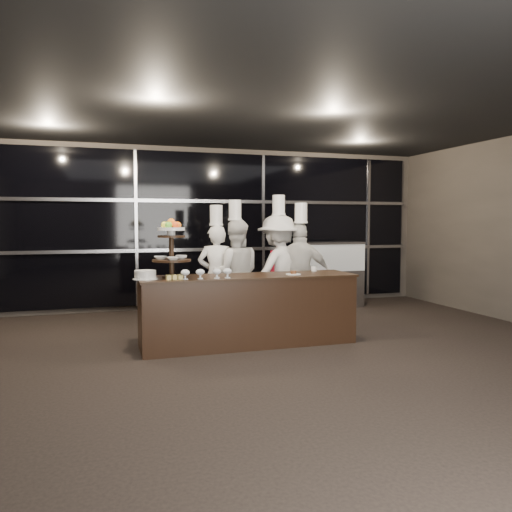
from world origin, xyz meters
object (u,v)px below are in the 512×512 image
object	(u,v)px
display_case	(328,271)
chef_a	(217,274)
display_stand	(171,244)
buffet_counter	(248,310)
chef_d	(301,274)
chef_c	(278,270)
layer_cake	(145,275)
chef_b	(235,273)

from	to	relation	value
display_case	chef_a	size ratio (longest dim) A/B	0.69
display_stand	display_case	distance (m)	4.08
buffet_counter	chef_d	world-z (taller)	chef_d
display_case	chef_c	size ratio (longest dim) A/B	0.64
display_stand	layer_cake	size ratio (longest dim) A/B	2.48
chef_b	chef_c	size ratio (longest dim) A/B	0.96
layer_cake	chef_b	xyz separation A→B (m)	(1.45, 1.17, -0.13)
layer_cake	chef_b	size ratio (longest dim) A/B	0.15
layer_cake	chef_d	size ratio (longest dim) A/B	0.16
buffet_counter	display_stand	bearing A→B (deg)	-179.99
display_case	chef_a	xyz separation A→B (m)	(-2.43, -1.17, 0.13)
display_case	chef_b	xyz separation A→B (m)	(-2.15, -1.23, 0.15)
buffet_counter	display_case	bearing A→B (deg)	45.96
buffet_counter	chef_d	bearing A→B (deg)	37.68
layer_cake	chef_b	world-z (taller)	chef_b
buffet_counter	chef_a	distance (m)	1.24
buffet_counter	layer_cake	bearing A→B (deg)	-177.84
display_stand	display_case	bearing A→B (deg)	35.69
chef_b	display_stand	bearing A→B (deg)	-135.11
chef_a	chef_b	xyz separation A→B (m)	(0.28, -0.06, 0.02)
buffet_counter	chef_b	distance (m)	1.19
display_stand	layer_cake	world-z (taller)	display_stand
layer_cake	chef_d	distance (m)	2.58
display_case	chef_d	distance (m)	1.92
chef_a	display_stand	bearing A→B (deg)	-125.63
chef_a	chef_d	size ratio (longest dim) A/B	0.98
chef_b	chef_d	xyz separation A→B (m)	(0.97, -0.28, -0.02)
chef_a	display_case	bearing A→B (deg)	25.78
buffet_counter	layer_cake	xyz separation A→B (m)	(-1.33, -0.05, 0.51)
display_case	chef_b	size ratio (longest dim) A/B	0.66
layer_cake	chef_b	distance (m)	1.87
layer_cake	display_case	size ratio (longest dim) A/B	0.23
layer_cake	chef_c	size ratio (longest dim) A/B	0.15
layer_cake	chef_c	distance (m)	2.35
chef_c	chef_a	bearing A→B (deg)	167.94
display_stand	chef_d	bearing A→B (deg)	21.96
chef_a	chef_c	world-z (taller)	chef_c
chef_b	layer_cake	bearing A→B (deg)	-141.14
buffet_counter	chef_c	size ratio (longest dim) A/B	1.40
chef_b	chef_d	world-z (taller)	chef_b
chef_c	buffet_counter	bearing A→B (deg)	-128.51
display_case	chef_c	xyz separation A→B (m)	(-1.49, -1.37, 0.19)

